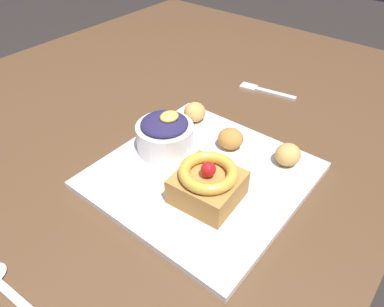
% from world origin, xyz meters
% --- Properties ---
extents(dining_table, '(1.55, 0.96, 0.73)m').
position_xyz_m(dining_table, '(0.00, 0.00, 0.65)').
color(dining_table, brown).
rests_on(dining_table, ground_plane).
extents(front_plate, '(0.30, 0.30, 0.01)m').
position_xyz_m(front_plate, '(0.07, -0.20, 0.74)').
color(front_plate, white).
rests_on(front_plate, dining_table).
extents(cake_slice, '(0.09, 0.09, 0.07)m').
position_xyz_m(cake_slice, '(0.03, -0.24, 0.77)').
color(cake_slice, '#B77F3D').
rests_on(cake_slice, front_plate).
extents(berry_ramekin, '(0.09, 0.09, 0.07)m').
position_xyz_m(berry_ramekin, '(0.08, -0.12, 0.77)').
color(berry_ramekin, white).
rests_on(berry_ramekin, front_plate).
extents(fritter_front, '(0.04, 0.04, 0.04)m').
position_xyz_m(fritter_front, '(0.18, -0.10, 0.76)').
color(fritter_front, tan).
rests_on(fritter_front, front_plate).
extents(fritter_middle, '(0.04, 0.04, 0.03)m').
position_xyz_m(fritter_middle, '(0.15, -0.20, 0.76)').
color(fritter_middle, '#BC7F38').
rests_on(fritter_middle, front_plate).
extents(fritter_back, '(0.04, 0.04, 0.03)m').
position_xyz_m(fritter_back, '(0.18, -0.29, 0.76)').
color(fritter_back, tan).
rests_on(fritter_back, front_plate).
extents(fork, '(0.04, 0.13, 0.00)m').
position_xyz_m(fork, '(0.38, -0.13, 0.73)').
color(fork, silver).
rests_on(fork, dining_table).
extents(spoon, '(0.04, 0.13, 0.00)m').
position_xyz_m(spoon, '(-0.23, -0.13, 0.73)').
color(spoon, silver).
rests_on(spoon, dining_table).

